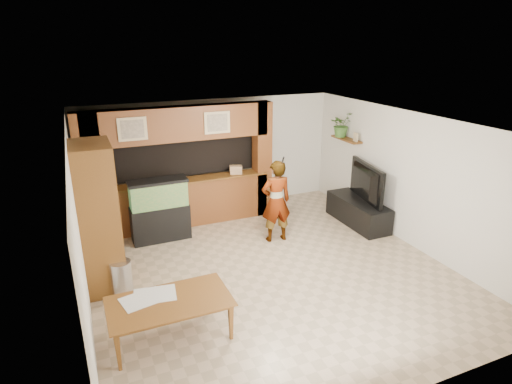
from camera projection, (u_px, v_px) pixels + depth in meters
name	position (u px, v px, depth m)	size (l,w,h in m)	color
floor	(268.00, 268.00, 7.65)	(6.50, 6.50, 0.00)	tan
ceiling	(270.00, 124.00, 6.77)	(6.50, 6.50, 0.00)	white
wall_back	(211.00, 155.00, 10.03)	(6.00, 6.00, 0.00)	silver
wall_left	(79.00, 230.00, 6.10)	(6.50, 6.50, 0.00)	silver
wall_right	(409.00, 179.00, 8.32)	(6.50, 6.50, 0.00)	silver
partition	(177.00, 166.00, 9.14)	(4.20, 0.99, 2.60)	brown
wall_clock	(74.00, 171.00, 6.78)	(0.05, 0.25, 0.25)	black
wall_shelf	(346.00, 139.00, 9.82)	(0.25, 0.90, 0.04)	brown
pantry_cabinet	(99.00, 217.00, 6.78)	(0.60, 0.98, 2.41)	brown
trash_can	(122.00, 279.00, 6.75)	(0.33, 0.33, 0.61)	#B2B2B7
aquarium	(160.00, 211.00, 8.57)	(1.15, 0.43, 1.28)	black
tv_stand	(358.00, 212.00, 9.43)	(0.60, 1.65, 0.55)	black
television	(360.00, 182.00, 9.20)	(1.42, 0.19, 0.82)	black
photo_frame	(356.00, 137.00, 9.48)	(0.03, 0.14, 0.19)	tan
potted_plant	(341.00, 124.00, 9.87)	(0.52, 0.45, 0.58)	#3A6428
person	(276.00, 201.00, 8.47)	(0.61, 0.40, 1.68)	#9E8A57
microphone	(283.00, 160.00, 8.05)	(0.03, 0.03, 0.15)	black
dining_table	(171.00, 320.00, 5.78)	(1.63, 0.91, 0.57)	brown
newspaper_a	(155.00, 295.00, 5.84)	(0.56, 0.41, 0.01)	silver
newspaper_b	(143.00, 299.00, 5.74)	(0.55, 0.40, 0.01)	silver
counter_box	(236.00, 170.00, 9.51)	(0.27, 0.18, 0.18)	#A57E59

